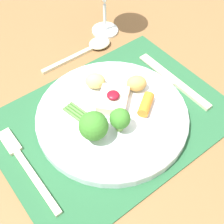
% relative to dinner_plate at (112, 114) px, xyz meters
% --- Properties ---
extents(dining_table, '(1.31, 1.21, 0.75)m').
position_rel_dinner_plate_xyz_m(dining_table, '(0.00, -0.00, -0.10)').
color(dining_table, brown).
rests_on(dining_table, ground_plane).
extents(placemat, '(0.45, 0.33, 0.00)m').
position_rel_dinner_plate_xyz_m(placemat, '(0.00, -0.00, -0.02)').
color(placemat, '#235633').
rests_on(placemat, dining_table).
extents(dinner_plate, '(0.30, 0.30, 0.08)m').
position_rel_dinner_plate_xyz_m(dinner_plate, '(0.00, 0.00, 0.00)').
color(dinner_plate, silver).
rests_on(dinner_plate, placemat).
extents(fork, '(0.02, 0.20, 0.01)m').
position_rel_dinner_plate_xyz_m(fork, '(-0.19, 0.01, -0.01)').
color(fork, beige).
rests_on(fork, placemat).
extents(knife, '(0.02, 0.20, 0.01)m').
position_rel_dinner_plate_xyz_m(knife, '(0.17, -0.02, -0.01)').
color(knife, beige).
rests_on(knife, placemat).
extents(spoon, '(0.19, 0.05, 0.02)m').
position_rel_dinner_plate_xyz_m(spoon, '(0.10, 0.20, -0.01)').
color(spoon, beige).
rests_on(spoon, dining_table).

